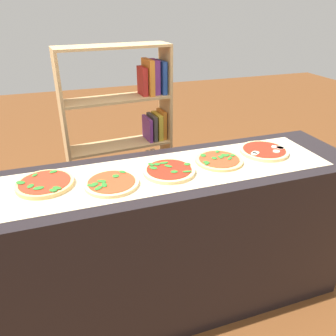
{
  "coord_description": "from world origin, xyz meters",
  "views": [
    {
      "loc": [
        -0.49,
        -1.45,
        1.71
      ],
      "look_at": [
        0.0,
        0.0,
        0.94
      ],
      "focal_mm": 35.68,
      "sensor_mm": 36.0,
      "label": 1
    }
  ],
  "objects": [
    {
      "name": "pizza_spinach_0",
      "position": [
        -0.6,
        0.04,
        0.94
      ],
      "size": [
        0.27,
        0.27,
        0.03
      ],
      "color": "#DBB26B",
      "rests_on": "parchment_paper"
    },
    {
      "name": "pizza_mozzarella_4",
      "position": [
        0.6,
        0.04,
        0.94
      ],
      "size": [
        0.28,
        0.28,
        0.03
      ],
      "color": "#E5C17F",
      "rests_on": "parchment_paper"
    },
    {
      "name": "pizza_spinach_3",
      "position": [
        0.3,
        0.02,
        0.93
      ],
      "size": [
        0.26,
        0.26,
        0.02
      ],
      "color": "#DBB26B",
      "rests_on": "parchment_paper"
    },
    {
      "name": "pizza_spinach_1",
      "position": [
        -0.3,
        -0.05,
        0.93
      ],
      "size": [
        0.26,
        0.26,
        0.02
      ],
      "color": "#E5C17F",
      "rests_on": "parchment_paper"
    },
    {
      "name": "bookshelf",
      "position": [
        0.03,
        0.92,
        0.69
      ],
      "size": [
        0.81,
        0.29,
        1.45
      ],
      "color": "tan",
      "rests_on": "ground_plane"
    },
    {
      "name": "pizza_spinach_2",
      "position": [
        -0.0,
        -0.02,
        0.94
      ],
      "size": [
        0.27,
        0.27,
        0.03
      ],
      "color": "#E5C17F",
      "rests_on": "parchment_paper"
    },
    {
      "name": "counter",
      "position": [
        0.0,
        0.0,
        0.46
      ],
      "size": [
        2.11,
        0.58,
        0.92
      ],
      "primitive_type": "cube",
      "color": "black",
      "rests_on": "ground_plane"
    },
    {
      "name": "ground_plane",
      "position": [
        0.0,
        0.0,
        0.0
      ],
      "size": [
        12.0,
        12.0,
        0.0
      ],
      "primitive_type": "plane",
      "color": "brown"
    },
    {
      "name": "parchment_paper",
      "position": [
        0.0,
        0.0,
        0.92
      ],
      "size": [
        1.74,
        0.43,
        0.0
      ],
      "primitive_type": "cube",
      "color": "beige",
      "rests_on": "counter"
    }
  ]
}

